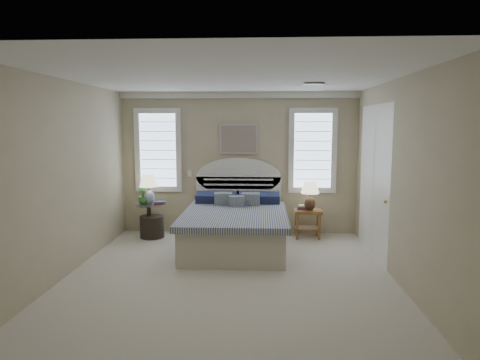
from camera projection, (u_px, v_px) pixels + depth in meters
name	position (u px, v px, depth m)	size (l,w,h in m)	color
floor	(229.00, 277.00, 5.89)	(4.50, 5.00, 0.01)	beige
ceiling	(228.00, 77.00, 5.55)	(4.50, 5.00, 0.01)	white
wall_back	(239.00, 163.00, 8.20)	(4.50, 0.02, 2.70)	#C1B390
wall_left	(64.00, 179.00, 5.84)	(0.02, 5.00, 2.70)	#C1B390
wall_right	(399.00, 181.00, 5.61)	(0.02, 5.00, 2.70)	#C1B390
crown_molding	(239.00, 95.00, 7.99)	(4.50, 0.08, 0.12)	white
hvac_vent	(314.00, 84.00, 6.28)	(0.30, 0.20, 0.02)	#B2B2B2
switch_plate	(190.00, 173.00, 8.26)	(0.08, 0.01, 0.12)	white
window_left	(158.00, 150.00, 8.23)	(0.90, 0.06, 1.60)	#C9E2FF
window_right	(312.00, 151.00, 8.08)	(0.90, 0.06, 1.60)	#C9E2FF
painting	(239.00, 139.00, 8.10)	(0.74, 0.04, 0.58)	silver
closet_door	(374.00, 181.00, 6.82)	(0.02, 1.80, 2.40)	white
bed	(235.00, 225.00, 7.29)	(1.72, 2.28, 1.47)	beige
side_table_left	(149.00, 217.00, 7.96)	(0.56, 0.56, 0.63)	black
nightstand_right	(308.00, 217.00, 7.91)	(0.50, 0.40, 0.53)	olive
floor_pot	(152.00, 227.00, 7.95)	(0.45, 0.45, 0.40)	black
lamp_left	(149.00, 186.00, 7.89)	(0.34, 0.34, 0.55)	white
lamp_right	(310.00, 192.00, 7.79)	(0.38, 0.38, 0.54)	black
potted_plant	(143.00, 195.00, 7.86)	(0.19, 0.19, 0.34)	#3E7830
books_left	(160.00, 203.00, 7.87)	(0.22, 0.18, 0.06)	maroon
books_right	(303.00, 207.00, 7.89)	(0.23, 0.19, 0.08)	maroon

